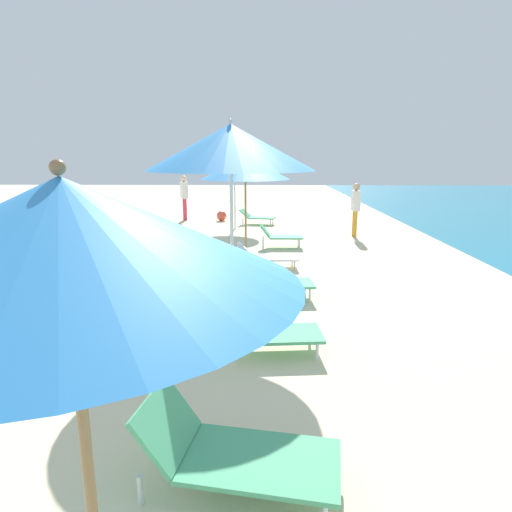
% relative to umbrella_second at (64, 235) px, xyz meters
% --- Properties ---
extents(umbrella_second, '(1.82, 1.82, 2.46)m').
position_rel_umbrella_second_xyz_m(umbrella_second, '(0.00, 0.00, 0.00)').
color(umbrella_second, olive).
rests_on(umbrella_second, ground).
extents(lounger_second_shoreside, '(1.57, 0.92, 0.69)m').
position_rel_umbrella_second_xyz_m(lounger_second_shoreside, '(0.52, 1.25, -1.87)').
color(lounger_second_shoreside, '#4CA572').
rests_on(lounger_second_shoreside, ground).
extents(umbrella_third, '(2.41, 2.41, 2.97)m').
position_rel_umbrella_second_xyz_m(umbrella_third, '(0.27, 4.71, 0.40)').
color(umbrella_third, silver).
rests_on(umbrella_third, ground).
extents(lounger_third_shoreside, '(1.33, 0.70, 0.56)m').
position_rel_umbrella_second_xyz_m(lounger_third_shoreside, '(0.96, 5.74, -1.88)').
color(lounger_third_shoreside, '#4CA572').
rests_on(lounger_third_shoreside, ground).
extents(lounger_third_inland, '(1.28, 0.72, 0.55)m').
position_rel_umbrella_second_xyz_m(lounger_third_inland, '(0.85, 3.59, -1.90)').
color(lounger_third_inland, '#4CA572').
rests_on(lounger_third_inland, ground).
extents(umbrella_fourth, '(2.12, 2.12, 2.50)m').
position_rel_umbrella_second_xyz_m(umbrella_fourth, '(0.30, 8.88, -0.01)').
color(umbrella_fourth, olive).
rests_on(umbrella_fourth, ground).
extents(lounger_fourth_shoreside, '(1.17, 0.56, 0.63)m').
position_rel_umbrella_second_xyz_m(lounger_fourth_shoreside, '(1.18, 10.17, -1.86)').
color(lounger_fourth_shoreside, '#4CA572').
rests_on(lounger_fourth_shoreside, ground).
extents(lounger_fourth_inland, '(1.39, 0.67, 0.54)m').
position_rel_umbrella_second_xyz_m(lounger_fourth_inland, '(0.81, 7.94, -1.91)').
color(lounger_fourth_inland, white).
rests_on(lounger_fourth_inland, ground).
extents(umbrella_farthest, '(2.07, 2.07, 2.42)m').
position_rel_umbrella_second_xyz_m(umbrella_farthest, '(-0.25, 13.27, -0.02)').
color(umbrella_farthest, silver).
rests_on(umbrella_farthest, ground).
extents(lounger_farthest_shoreside, '(1.35, 0.79, 0.54)m').
position_rel_umbrella_second_xyz_m(lounger_farthest_shoreside, '(0.48, 14.31, -1.91)').
color(lounger_farthest_shoreside, '#4CA572').
rests_on(lounger_farthest_shoreside, ground).
extents(person_walking_mid, '(0.23, 0.37, 1.65)m').
position_rel_umbrella_second_xyz_m(person_walking_mid, '(3.57, 11.84, -1.19)').
color(person_walking_mid, orange).
rests_on(person_walking_mid, ground).
extents(person_walking_far, '(0.35, 0.42, 1.72)m').
position_rel_umbrella_second_xyz_m(person_walking_far, '(-2.34, 15.24, -1.14)').
color(person_walking_far, '#D8334C').
rests_on(person_walking_far, ground).
extents(beach_ball, '(0.39, 0.39, 0.39)m').
position_rel_umbrella_second_xyz_m(beach_ball, '(-0.90, 15.12, -1.99)').
color(beach_ball, '#E54C38').
rests_on(beach_ball, ground).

